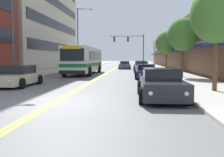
{
  "coord_description": "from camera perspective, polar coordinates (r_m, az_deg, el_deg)",
  "views": [
    {
      "loc": [
        3.17,
        -10.03,
        1.81
      ],
      "look_at": [
        0.24,
        25.3,
        -1.09
      ],
      "focal_mm": 40.0,
      "sensor_mm": 36.0,
      "label": 1
    }
  ],
  "objects": [
    {
      "name": "ground_plane",
      "position": [
        47.17,
        0.89,
        2.48
      ],
      "size": [
        240.0,
        240.0,
        0.0
      ],
      "primitive_type": "plane",
      "color": "slate"
    },
    {
      "name": "sidewalk_left",
      "position": [
        48.25,
        -8.02,
        2.56
      ],
      "size": [
        3.97,
        106.0,
        0.13
      ],
      "color": "#B2ADA5",
      "rests_on": "ground_plane"
    },
    {
      "name": "sidewalk_right",
      "position": [
        47.26,
        10.0,
        2.49
      ],
      "size": [
        3.97,
        106.0,
        0.13
      ],
      "color": "#B2ADA5",
      "rests_on": "ground_plane"
    },
    {
      "name": "centre_line",
      "position": [
        47.17,
        0.89,
        2.48
      ],
      "size": [
        0.34,
        106.0,
        0.01
      ],
      "color": "yellow",
      "rests_on": "ground_plane"
    },
    {
      "name": "storefront_row_right",
      "position": [
        48.22,
        17.47,
        6.51
      ],
      "size": [
        9.1,
        68.0,
        7.05
      ],
      "color": "brown",
      "rests_on": "ground_plane"
    },
    {
      "name": "city_bus",
      "position": [
        28.68,
        -6.28,
        4.4
      ],
      "size": [
        2.82,
        11.74,
        2.96
      ],
      "color": "silver",
      "rests_on": "ground_plane"
    },
    {
      "name": "car_champagne_parked_left_near",
      "position": [
        17.35,
        -20.87,
        0.44
      ],
      "size": [
        2.2,
        4.73,
        1.35
      ],
      "color": "beige",
      "rests_on": "ground_plane"
    },
    {
      "name": "car_red_parked_left_mid",
      "position": [
        43.89,
        -5.14,
        3.09
      ],
      "size": [
        2.16,
        4.21,
        1.27
      ],
      "color": "maroon",
      "rests_on": "ground_plane"
    },
    {
      "name": "car_charcoal_parked_right_foreground",
      "position": [
        11.32,
        11.16,
        -1.37
      ],
      "size": [
        2.04,
        4.7,
        1.35
      ],
      "color": "#232328",
      "rests_on": "ground_plane"
    },
    {
      "name": "car_black_parked_right_mid",
      "position": [
        37.74,
        6.59,
        2.89
      ],
      "size": [
        2.21,
        4.45,
        1.4
      ],
      "color": "black",
      "rests_on": "ground_plane"
    },
    {
      "name": "car_navy_parked_right_far",
      "position": [
        22.72,
        7.73,
        1.56
      ],
      "size": [
        1.97,
        4.73,
        1.27
      ],
      "color": "#19234C",
      "rests_on": "ground_plane"
    },
    {
      "name": "car_silver_parked_right_end",
      "position": [
        31.6,
        6.84,
        2.52
      ],
      "size": [
        1.97,
        4.56,
        1.35
      ],
      "color": "#B7B7BC",
      "rests_on": "ground_plane"
    },
    {
      "name": "car_slate_blue_moving_lead",
      "position": [
        42.04,
        2.94,
        3.04
      ],
      "size": [
        1.99,
        4.29,
        1.3
      ],
      "color": "#475675",
      "rests_on": "ground_plane"
    },
    {
      "name": "traffic_signal_mast",
      "position": [
        48.54,
        4.47,
        7.93
      ],
      "size": [
        6.69,
        0.38,
        6.37
      ],
      "color": "#47474C",
      "rests_on": "ground_plane"
    },
    {
      "name": "street_lamp_left_near",
      "position": [
        19.33,
        -21.08,
        14.59
      ],
      "size": [
        2.34,
        0.28,
        8.92
      ],
      "color": "#47474C",
      "rests_on": "ground_plane"
    },
    {
      "name": "street_lamp_left_far",
      "position": [
        39.25,
        -7.38,
        10.09
      ],
      "size": [
        2.56,
        0.28,
        9.44
      ],
      "color": "#47474C",
      "rests_on": "ground_plane"
    },
    {
      "name": "street_tree_right_near",
      "position": [
        14.04,
        22.86,
        13.32
      ],
      "size": [
        2.65,
        2.65,
        5.35
      ],
      "color": "brown",
      "rests_on": "sidewalk_right"
    },
    {
      "name": "street_tree_right_mid",
      "position": [
        23.09,
        15.82,
        9.6
      ],
      "size": [
        2.64,
        2.64,
        5.2
      ],
      "color": "brown",
      "rests_on": "sidewalk_right"
    },
    {
      "name": "street_tree_right_far",
      "position": [
        36.7,
        12.31,
        7.96
      ],
      "size": [
        3.02,
        3.02,
        5.51
      ],
      "color": "brown",
      "rests_on": "sidewalk_right"
    },
    {
      "name": "fire_hydrant",
      "position": [
        20.82,
        12.4,
        1.11
      ],
      "size": [
        0.36,
        0.28,
        0.85
      ],
      "color": "yellow",
      "rests_on": "sidewalk_right"
    }
  ]
}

